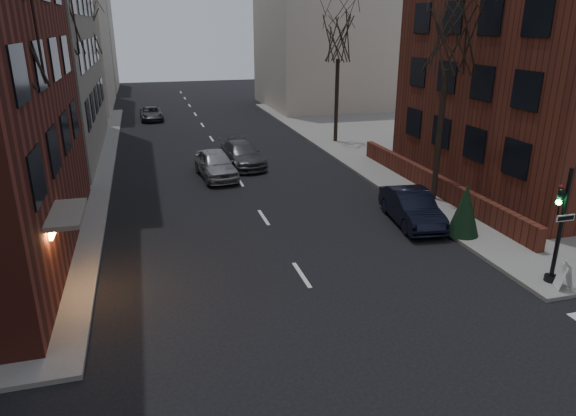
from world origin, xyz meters
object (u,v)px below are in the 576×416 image
at_px(tree_left_c, 83,30).
at_px(sandwich_board, 565,276).
at_px(tree_right_b, 339,37).
at_px(tree_right_a, 450,34).
at_px(streetlamp_near, 71,120).
at_px(streetlamp_far, 99,79).
at_px(car_lane_silver, 216,164).
at_px(car_lane_far, 151,114).
at_px(car_lane_gray, 242,154).
at_px(parked_sedan, 412,207).
at_px(tree_left_b, 54,14).
at_px(traffic_signal, 558,234).
at_px(evergreen_shrub, 465,210).

distance_m(tree_left_c, sandwich_board, 36.49).
bearing_deg(tree_right_b, tree_right_a, -90.00).
relative_size(tree_left_c, streetlamp_near, 1.55).
bearing_deg(streetlamp_far, car_lane_silver, -67.32).
relative_size(car_lane_far, sandwich_board, 5.02).
bearing_deg(tree_left_c, streetlamp_far, 73.30).
bearing_deg(car_lane_gray, streetlamp_near, -154.98).
bearing_deg(sandwich_board, streetlamp_near, 163.11).
bearing_deg(car_lane_silver, parked_sedan, -57.69).
distance_m(tree_left_c, car_lane_far, 10.43).
relative_size(tree_left_b, tree_right_a, 1.11).
xyz_separation_m(streetlamp_far, car_lane_gray, (9.00, -14.63, -3.51)).
bearing_deg(car_lane_far, tree_right_a, -66.57).
height_order(streetlamp_near, car_lane_gray, streetlamp_near).
bearing_deg(tree_right_b, traffic_signal, -92.15).
bearing_deg(tree_left_c, car_lane_silver, -62.76).
xyz_separation_m(car_lane_silver, evergreen_shrub, (8.64, -11.74, 0.44)).
bearing_deg(tree_right_a, parked_sedan, -136.40).
distance_m(parked_sedan, sandwich_board, 7.27).
bearing_deg(tree_left_b, evergreen_shrub, -37.66).
height_order(tree_right_a, parked_sedan, tree_right_a).
bearing_deg(parked_sedan, traffic_signal, -67.91).
xyz_separation_m(tree_left_c, car_lane_far, (4.56, 5.74, -7.43)).
bearing_deg(traffic_signal, evergreen_shrub, 95.99).
bearing_deg(evergreen_shrub, sandwich_board, -83.31).
bearing_deg(tree_right_b, tree_left_c, 155.56).
height_order(traffic_signal, car_lane_far, traffic_signal).
relative_size(tree_left_b, parked_sedan, 2.35).
bearing_deg(parked_sedan, streetlamp_far, 125.73).
distance_m(traffic_signal, tree_left_b, 24.87).
bearing_deg(parked_sedan, tree_right_b, 88.22).
distance_m(streetlamp_far, parked_sedan, 30.34).
bearing_deg(evergreen_shrub, tree_right_a, 73.75).
distance_m(streetlamp_near, parked_sedan, 16.17).
bearing_deg(tree_left_b, tree_left_c, 90.00).
bearing_deg(car_lane_silver, car_lane_gray, 43.00).
bearing_deg(car_lane_far, parked_sedan, -72.68).
bearing_deg(tree_left_c, sandwich_board, -61.86).
bearing_deg(tree_right_a, tree_left_c, 128.66).
distance_m(tree_right_a, tree_right_b, 14.01).
height_order(streetlamp_far, parked_sedan, streetlamp_far).
height_order(car_lane_silver, sandwich_board, car_lane_silver).
height_order(tree_left_c, evergreen_shrub, tree_left_c).
bearing_deg(tree_left_c, traffic_signal, -61.64).
bearing_deg(streetlamp_near, sandwich_board, -39.72).
distance_m(streetlamp_far, car_lane_gray, 17.53).
xyz_separation_m(tree_right_a, car_lane_far, (-13.04, 27.74, -7.43)).
xyz_separation_m(car_lane_gray, evergreen_shrub, (6.67, -13.93, 0.51)).
bearing_deg(car_lane_silver, tree_left_c, 112.19).
relative_size(tree_right_b, car_lane_far, 2.13).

